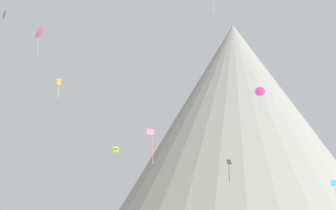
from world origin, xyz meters
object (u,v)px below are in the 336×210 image
Objects in this scene: kite_magenta_mid at (260,91)px; kite_violet_high at (4,14)px; kite_black_low at (229,165)px; rock_massif at (234,123)px; kite_lime_mid at (116,150)px; kite_rainbow_low at (151,138)px; kite_pink_high at (39,32)px; kite_yellow_high at (59,84)px; kite_cyan_low at (334,184)px.

kite_violet_high is at bearing -146.17° from kite_magenta_mid.
kite_black_low is at bearing 178.46° from kite_magenta_mid.
rock_massif is 20.79× the size of kite_magenta_mid.
kite_lime_mid is 0.61× the size of kite_violet_high.
kite_rainbow_low is (12.47, -36.44, -3.76)m from kite_lime_mid.
kite_pink_high is at bearing -173.47° from kite_rainbow_low.
kite_yellow_high is (-14.17, 2.55, 15.59)m from kite_lime_mid.
kite_lime_mid is at bearing 141.90° from kite_rainbow_low.
kite_yellow_high is at bearing -179.33° from kite_black_low.
kite_violet_high is (-41.62, -68.64, 5.49)m from rock_massif.
rock_massif reaches higher than kite_yellow_high.
kite_pink_high is 43.61m from kite_magenta_mid.
kite_lime_mid is 0.25× the size of kite_magenta_mid.
kite_yellow_high is (-26.64, 39.00, 19.34)m from kite_rainbow_low.
kite_rainbow_low is (19.26, -9.59, -18.73)m from kite_pink_high.
rock_massif reaches higher than kite_magenta_mid.
kite_black_low is (37.38, 22.24, -23.11)m from kite_violet_high.
kite_lime_mid is 42.57m from kite_cyan_low.
kite_cyan_low is (54.81, 14.56, -27.34)m from kite_violet_high.
rock_massif is 24.52× the size of kite_rainbow_low.
kite_pink_high is 30.32m from kite_yellow_high.
kite_magenta_mid is 15.95m from kite_black_low.
kite_rainbow_low is at bearing -99.38° from kite_black_low.
kite_rainbow_low is 0.85× the size of kite_magenta_mid.
kite_pink_high is at bearing 37.26° from kite_violet_high.
kite_black_low is (-17.44, 7.67, 4.23)m from kite_cyan_low.
kite_rainbow_low is at bearing -96.37° from kite_cyan_low.
kite_violet_high is 0.47× the size of kite_yellow_high.
kite_violet_high reaches higher than kite_cyan_low.
kite_pink_high reaches higher than kite_magenta_mid.
kite_yellow_high is at bearing -152.47° from kite_cyan_low.
kite_black_low is at bearing 105.57° from kite_rainbow_low.
kite_yellow_high is 0.98× the size of kite_black_low.
kite_magenta_mid is (17.29, 33.03, 14.62)m from kite_rainbow_low.
kite_cyan_low is at bearing -12.26° from kite_lime_mid.
rock_massif reaches higher than kite_pink_high.
kite_black_low is at bearing -95.23° from rock_massif.
kite_lime_mid is (6.79, 26.85, -14.97)m from kite_pink_high.
kite_black_low is (10.73, 34.15, 0.12)m from kite_rainbow_low.
kite_rainbow_low is at bearing 30.61° from kite_violet_high.
kite_magenta_mid reaches higher than kite_rainbow_low.
kite_lime_mid is at bearing -177.59° from kite_black_low.
kite_lime_mid is at bearing -178.38° from kite_magenta_mid.
kite_yellow_high is 0.86× the size of kite_magenta_mid.
kite_yellow_high reaches higher than kite_lime_mid.
kite_lime_mid is (-27.44, -44.11, -13.98)m from rock_massif.
kite_violet_high is at bearing 126.56° from kite_yellow_high.
kite_cyan_low is 60.91m from kite_yellow_high.
kite_violet_high is at bearing -159.74° from kite_pink_high.
kite_yellow_high is (-41.61, -41.56, 1.60)m from rock_massif.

